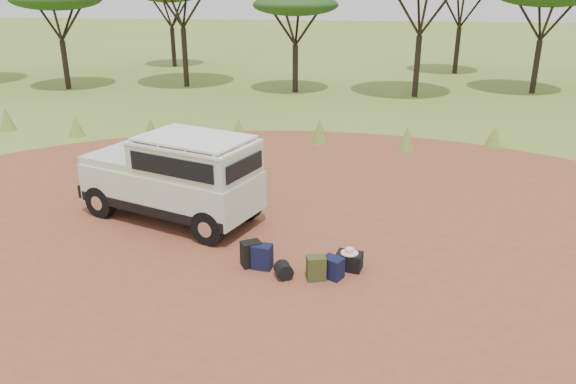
# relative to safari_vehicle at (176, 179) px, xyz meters

# --- Properties ---
(ground) EXTENTS (140.00, 140.00, 0.00)m
(ground) POSITION_rel_safari_vehicle_xyz_m (2.86, -1.67, -1.04)
(ground) COLOR olive
(ground) RESTS_ON ground
(dirt_clearing) EXTENTS (23.00, 23.00, 0.01)m
(dirt_clearing) POSITION_rel_safari_vehicle_xyz_m (2.86, -1.67, -1.03)
(dirt_clearing) COLOR brown
(dirt_clearing) RESTS_ON ground
(grass_fringe) EXTENTS (36.60, 1.60, 0.90)m
(grass_fringe) POSITION_rel_safari_vehicle_xyz_m (2.97, 7.00, -0.63)
(grass_fringe) COLOR olive
(grass_fringe) RESTS_ON ground
(safari_vehicle) EXTENTS (4.70, 3.17, 2.15)m
(safari_vehicle) POSITION_rel_safari_vehicle_xyz_m (0.00, 0.00, 0.00)
(safari_vehicle) COLOR beige
(safari_vehicle) RESTS_ON ground
(walking_staff) EXTENTS (0.32, 0.33, 1.42)m
(walking_staff) POSITION_rel_safari_vehicle_xyz_m (0.45, -0.23, -0.33)
(walking_staff) COLOR brown
(walking_staff) RESTS_ON ground
(backpack_black) EXTENTS (0.48, 0.44, 0.53)m
(backpack_black) POSITION_rel_safari_vehicle_xyz_m (2.21, -2.08, -0.77)
(backpack_black) COLOR black
(backpack_black) RESTS_ON ground
(backpack_navy) EXTENTS (0.43, 0.33, 0.52)m
(backpack_navy) POSITION_rel_safari_vehicle_xyz_m (2.45, -2.17, -0.78)
(backpack_navy) COLOR #101235
(backpack_navy) RESTS_ON ground
(backpack_olive) EXTENTS (0.42, 0.35, 0.50)m
(backpack_olive) POSITION_rel_safari_vehicle_xyz_m (3.56, -2.47, -0.79)
(backpack_olive) COLOR #3C4620
(backpack_olive) RESTS_ON ground
(duffel_navy) EXTENTS (0.48, 0.44, 0.44)m
(duffel_navy) POSITION_rel_safari_vehicle_xyz_m (3.88, -2.36, -0.82)
(duffel_navy) COLOR #101235
(duffel_navy) RESTS_ON ground
(hard_case) EXTENTS (0.57, 0.45, 0.36)m
(hard_case) POSITION_rel_safari_vehicle_xyz_m (4.19, -1.97, -0.86)
(hard_case) COLOR black
(hard_case) RESTS_ON ground
(stuff_sack) EXTENTS (0.43, 0.43, 0.32)m
(stuff_sack) POSITION_rel_safari_vehicle_xyz_m (2.93, -2.49, -0.88)
(stuff_sack) COLOR black
(stuff_sack) RESTS_ON ground
(safari_hat) EXTENTS (0.35, 0.35, 0.10)m
(safari_hat) POSITION_rel_safari_vehicle_xyz_m (4.19, -1.97, -0.64)
(safari_hat) COLOR beige
(safari_hat) RESTS_ON hard_case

